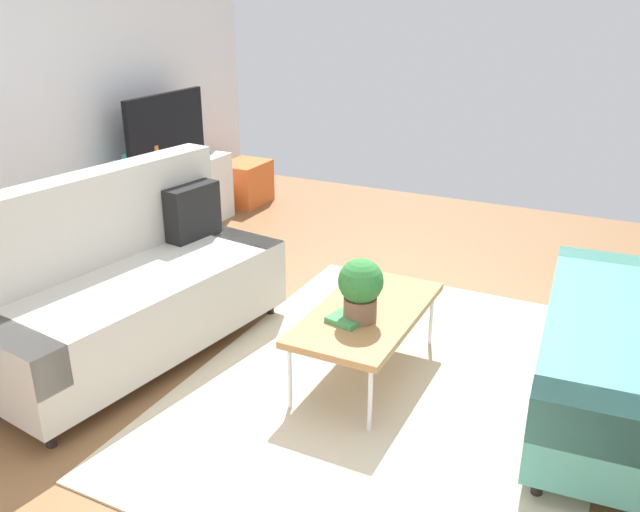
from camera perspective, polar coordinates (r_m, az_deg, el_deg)
ground_plane at (r=3.90m, az=1.88°, el=-10.68°), size 7.68×7.68×0.00m
area_rug at (r=3.87m, az=6.42°, el=-11.00°), size 2.90×2.20×0.01m
couch_beige at (r=4.18m, az=-16.23°, el=-2.40°), size 2.00×1.10×1.10m
coffee_table at (r=3.78m, az=4.09°, el=-5.01°), size 1.10×0.56×0.42m
tv_console at (r=6.23m, az=-12.71°, el=4.71°), size 1.40×0.44×0.64m
tv at (r=6.07m, az=-13.06°, el=10.40°), size 1.00×0.20×0.64m
storage_trunk at (r=7.05m, az=-6.43°, el=6.25°), size 0.52×0.40×0.44m
potted_plant at (r=3.58m, az=3.51°, el=-2.70°), size 0.25×0.25×0.35m
table_book_0 at (r=3.66m, az=2.65°, el=-5.22°), size 0.28×0.23×0.03m
vase_0 at (r=5.74m, az=-17.05°, el=7.00°), size 0.08×0.08×0.16m
vase_1 at (r=5.84m, az=-16.10°, el=7.49°), size 0.10×0.10×0.19m
bottle_0 at (r=5.90m, az=-14.40°, el=7.56°), size 0.04×0.04×0.14m
bottle_1 at (r=5.96m, az=-13.87°, el=8.15°), size 0.05×0.05×0.22m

